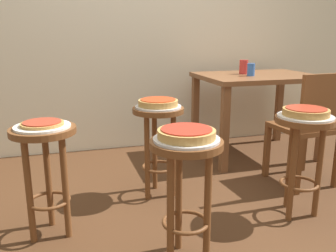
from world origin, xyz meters
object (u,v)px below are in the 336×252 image
Objects in this scene: cup_far_edge at (244,67)px; cup_near_edge at (251,70)px; dining_table at (257,87)px; wooden_chair at (310,125)px; serving_plate_foreground at (186,139)px; serving_plate_rear at (158,107)px; pizza_foreground at (187,133)px; pizza_middle at (306,112)px; serving_plate_middle at (305,116)px; stool_leftside at (45,158)px; stool_middle at (303,145)px; stool_rear at (158,132)px; pizza_rear at (158,102)px; serving_plate_leftside at (42,126)px; pizza_leftside at (42,123)px; stool_foreground at (186,175)px.

cup_near_edge is at bearing -94.51° from cup_far_edge.
dining_table is 1.22× the size of wooden_chair.
serving_plate_foreground is 1.01× the size of serving_plate_rear.
pizza_foreground and pizza_middle have the same top height.
serving_plate_middle reaches higher than stool_leftside.
serving_plate_middle is 3.00× the size of cup_near_edge.
serving_plate_foreground is 2.47× the size of cup_far_edge.
dining_table is (1.16, 1.38, 0.01)m from serving_plate_foreground.
cup_far_edge is (1.06, 1.46, 0.18)m from serving_plate_foreground.
serving_plate_rear is at bearing -145.50° from cup_far_edge.
stool_leftside is (-0.65, 0.44, -0.18)m from serving_plate_foreground.
serving_plate_rear is (0.72, 0.34, 0.18)m from stool_leftside.
serving_plate_middle is (0.00, 0.00, 0.18)m from stool_middle.
serving_plate_rear is at bearing 145.23° from serving_plate_middle.
pizza_foreground is 0.87× the size of serving_plate_rear.
stool_leftside is 1.93m from cup_near_edge.
serving_plate_rear is 1.21m from cup_far_edge.
serving_plate_foreground is at bearing -95.26° from stool_rear.
pizza_rear is (0.07, 0.78, -0.00)m from pizza_foreground.
serving_plate_leftside is 0.95× the size of serving_plate_rear.
serving_plate_leftside is at bearing 172.59° from serving_plate_middle.
wooden_chair is at bearing -7.79° from pizza_rear.
cup_near_edge is (1.70, 0.86, 0.35)m from stool_leftside.
pizza_leftside is (0.00, 0.00, 0.19)m from stool_leftside.
stool_foreground is 1.93× the size of serving_plate_middle.
serving_plate_rear is 2.86× the size of cup_near_edge.
serving_plate_rear is at bearing 24.90° from pizza_leftside.
stool_foreground is at bearing -128.83° from cup_near_edge.
cup_far_edge reaches higher than pizza_foreground.
pizza_middle is 0.95m from stool_rear.
serving_plate_middle is at bearing 0.00° from pizza_middle.
pizza_middle reaches higher than pizza_leftside.
dining_table is (1.16, 1.38, 0.18)m from stool_foreground.
pizza_leftside reaches higher than stool_leftside.
cup_near_edge is at bearing 28.16° from stool_rear.
serving_plate_foreground reaches higher than stool_middle.
dining_table is at bearing 49.83° from pizza_foreground.
wooden_chair is (1.83, 0.18, -0.19)m from pizza_leftside.
wooden_chair is at bearing 47.72° from serving_plate_middle.
pizza_rear is at bearing 145.23° from stool_middle.
stool_leftside is 0.61× the size of dining_table.
cup_far_edge reaches higher than cup_near_edge.
serving_plate_foreground is at bearing -163.41° from serving_plate_middle.
wooden_chair is at bearing 47.72° from stool_middle.
pizza_rear is at bearing 24.90° from pizza_leftside.
pizza_foreground is 0.78m from pizza_rear.
pizza_foreground is 0.43× the size of stool_leftside.
cup_near_edge is at bearing 26.79° from stool_leftside.
pizza_foreground is at bearing -163.41° from serving_plate_middle.
cup_near_edge reaches higher than wooden_chair.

